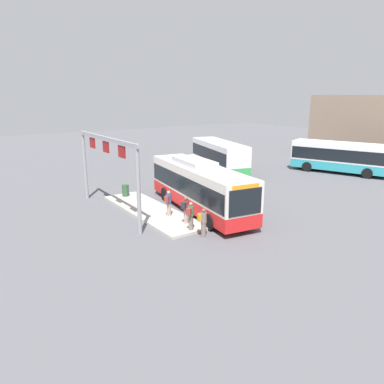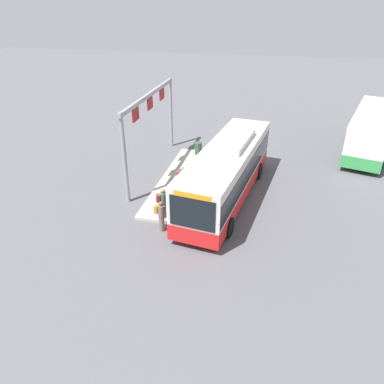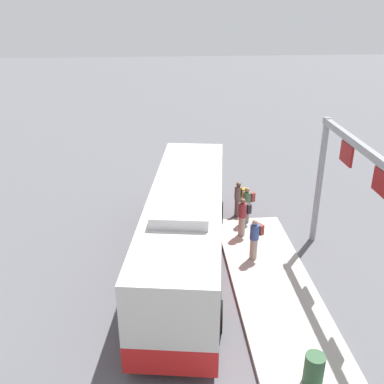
{
  "view_description": "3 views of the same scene",
  "coord_description": "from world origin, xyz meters",
  "px_view_note": "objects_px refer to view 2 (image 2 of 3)",
  "views": [
    {
      "loc": [
        19.32,
        -13.9,
        7.71
      ],
      "look_at": [
        1.18,
        -1.42,
        1.78
      ],
      "focal_mm": 33.69,
      "sensor_mm": 36.0,
      "label": 1
    },
    {
      "loc": [
        18.46,
        2.23,
        10.34
      ],
      "look_at": [
        2.22,
        -1.53,
        1.34
      ],
      "focal_mm": 33.85,
      "sensor_mm": 36.0,
      "label": 2
    },
    {
      "loc": [
        -13.96,
        0.87,
        9.44
      ],
      "look_at": [
        3.64,
        -0.5,
        1.47
      ],
      "focal_mm": 41.55,
      "sensor_mm": 36.0,
      "label": 3
    }
  ],
  "objects_px": {
    "bus_main": "(227,169)",
    "person_waiting_far": "(182,179)",
    "bus_background_left": "(371,129)",
    "trash_bin": "(198,148)",
    "person_waiting_mid": "(176,193)",
    "person_waiting_near": "(161,215)",
    "person_boarding": "(163,203)"
  },
  "relations": [
    {
      "from": "person_waiting_near",
      "to": "bus_main",
      "type": "bearing_deg",
      "value": 73.33
    },
    {
      "from": "bus_background_left",
      "to": "trash_bin",
      "type": "xyz_separation_m",
      "value": [
        3.78,
        -12.24,
        -1.17
      ]
    },
    {
      "from": "bus_main",
      "to": "bus_background_left",
      "type": "distance_m",
      "value": 13.33
    },
    {
      "from": "person_waiting_near",
      "to": "person_waiting_far",
      "type": "height_order",
      "value": "person_waiting_far"
    },
    {
      "from": "person_waiting_near",
      "to": "person_waiting_far",
      "type": "bearing_deg",
      "value": 105.31
    },
    {
      "from": "person_boarding",
      "to": "person_waiting_far",
      "type": "distance_m",
      "value": 2.92
    },
    {
      "from": "person_waiting_near",
      "to": "person_waiting_mid",
      "type": "relative_size",
      "value": 1.0
    },
    {
      "from": "bus_main",
      "to": "trash_bin",
      "type": "relative_size",
      "value": 12.43
    },
    {
      "from": "bus_main",
      "to": "person_boarding",
      "type": "bearing_deg",
      "value": -34.1
    },
    {
      "from": "bus_background_left",
      "to": "person_waiting_near",
      "type": "relative_size",
      "value": 5.88
    },
    {
      "from": "person_waiting_mid",
      "to": "bus_background_left",
      "type": "bearing_deg",
      "value": 20.83
    },
    {
      "from": "person_waiting_far",
      "to": "trash_bin",
      "type": "bearing_deg",
      "value": 63.36
    },
    {
      "from": "person_waiting_near",
      "to": "trash_bin",
      "type": "relative_size",
      "value": 1.86
    },
    {
      "from": "person_waiting_mid",
      "to": "person_waiting_far",
      "type": "xyz_separation_m",
      "value": [
        -1.81,
        -0.12,
        0.0
      ]
    },
    {
      "from": "bus_background_left",
      "to": "person_waiting_far",
      "type": "height_order",
      "value": "bus_background_left"
    },
    {
      "from": "bus_background_left",
      "to": "person_waiting_far",
      "type": "relative_size",
      "value": 5.88
    },
    {
      "from": "person_boarding",
      "to": "person_waiting_near",
      "type": "height_order",
      "value": "person_boarding"
    },
    {
      "from": "bus_main",
      "to": "person_waiting_far",
      "type": "relative_size",
      "value": 6.7
    },
    {
      "from": "bus_main",
      "to": "person_waiting_near",
      "type": "height_order",
      "value": "bus_main"
    },
    {
      "from": "bus_background_left",
      "to": "person_waiting_mid",
      "type": "relative_size",
      "value": 5.88
    },
    {
      "from": "person_waiting_mid",
      "to": "person_waiting_far",
      "type": "distance_m",
      "value": 1.81
    },
    {
      "from": "bus_background_left",
      "to": "trash_bin",
      "type": "bearing_deg",
      "value": 122.97
    },
    {
      "from": "bus_main",
      "to": "person_waiting_near",
      "type": "bearing_deg",
      "value": -24.9
    },
    {
      "from": "person_waiting_near",
      "to": "person_boarding",
      "type": "bearing_deg",
      "value": 117.93
    },
    {
      "from": "bus_background_left",
      "to": "person_waiting_mid",
      "type": "distance_m",
      "value": 16.55
    },
    {
      "from": "trash_bin",
      "to": "person_waiting_mid",
      "type": "bearing_deg",
      "value": 3.15
    },
    {
      "from": "bus_background_left",
      "to": "person_waiting_mid",
      "type": "height_order",
      "value": "bus_background_left"
    },
    {
      "from": "person_boarding",
      "to": "person_waiting_near",
      "type": "distance_m",
      "value": 0.98
    },
    {
      "from": "bus_background_left",
      "to": "person_boarding",
      "type": "bearing_deg",
      "value": 151.88
    },
    {
      "from": "bus_background_left",
      "to": "person_waiting_near",
      "type": "distance_m",
      "value": 18.17
    },
    {
      "from": "person_waiting_mid",
      "to": "trash_bin",
      "type": "distance_m",
      "value": 7.81
    },
    {
      "from": "trash_bin",
      "to": "bus_main",
      "type": "bearing_deg",
      "value": 26.89
    }
  ]
}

